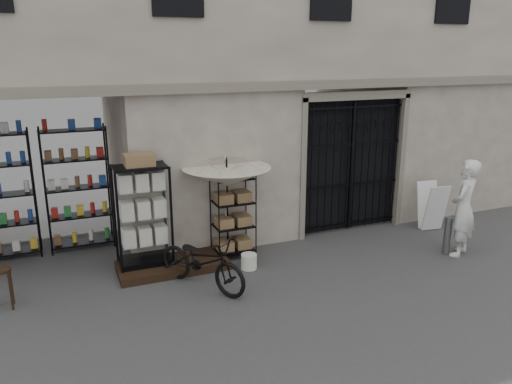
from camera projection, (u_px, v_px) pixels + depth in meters
name	position (u px, v px, depth m)	size (l,w,h in m)	color
ground	(329.00, 281.00, 8.74)	(80.00, 80.00, 0.00)	black
main_building	(245.00, 22.00, 11.07)	(14.00, 4.00, 9.00)	#ADA293
shop_recess	(41.00, 186.00, 9.16)	(3.00, 1.70, 3.00)	black
shop_shelving	(40.00, 192.00, 9.66)	(2.70, 0.50, 2.50)	black
iron_gate	(347.00, 163.00, 11.00)	(2.50, 0.21, 3.00)	black
step_platform	(173.00, 265.00, 9.22)	(2.00, 0.90, 0.15)	black
display_cabinet	(143.00, 221.00, 8.92)	(0.93, 0.59, 1.98)	black
wire_rack	(233.00, 216.00, 9.59)	(0.88, 0.77, 1.69)	black
market_umbrella	(227.00, 172.00, 9.34)	(1.75, 1.77, 2.38)	black
white_bucket	(249.00, 261.00, 9.22)	(0.29, 0.29, 0.28)	silver
bicycle	(203.00, 287.00, 8.52)	(0.64, 0.96, 1.83)	black
wooden_stool	(3.00, 288.00, 7.75)	(0.35, 0.35, 0.66)	black
steel_bollard	(447.00, 236.00, 9.83)	(0.14, 0.14, 0.76)	slate
shopkeeper	(458.00, 254.00, 9.91)	(0.70, 1.92, 0.46)	silver
easel_sign	(432.00, 206.00, 11.14)	(0.57, 0.64, 1.05)	silver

